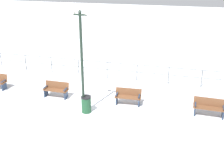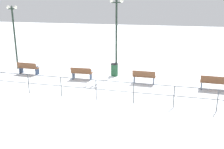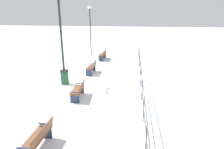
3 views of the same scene
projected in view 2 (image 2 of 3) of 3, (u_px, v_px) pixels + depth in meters
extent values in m
plane|color=white|center=(112.00, 81.00, 17.12)|extent=(80.00, 80.00, 0.00)
cube|color=brown|center=(214.00, 82.00, 15.33)|extent=(0.54, 1.58, 0.04)
cube|color=brown|center=(215.00, 80.00, 15.04)|extent=(0.16, 1.56, 0.44)
cube|color=#23334C|center=(201.00, 85.00, 15.58)|extent=(0.45, 0.06, 0.46)
cube|color=#23334C|center=(202.00, 79.00, 15.50)|extent=(0.45, 0.08, 0.04)
cube|color=brown|center=(144.00, 76.00, 16.53)|extent=(0.51, 1.46, 0.04)
cube|color=brown|center=(144.00, 74.00, 16.24)|extent=(0.12, 1.45, 0.40)
cube|color=#23334C|center=(154.00, 81.00, 16.43)|extent=(0.44, 0.06, 0.47)
cube|color=#23334C|center=(134.00, 79.00, 16.75)|extent=(0.44, 0.06, 0.47)
cube|color=#23334C|center=(154.00, 75.00, 16.35)|extent=(0.44, 0.08, 0.04)
cube|color=#23334C|center=(135.00, 74.00, 16.67)|extent=(0.44, 0.08, 0.04)
cube|color=brown|center=(82.00, 73.00, 17.40)|extent=(0.59, 1.44, 0.04)
cube|color=brown|center=(81.00, 71.00, 17.10)|extent=(0.18, 1.42, 0.38)
cube|color=#23334C|center=(91.00, 76.00, 17.34)|extent=(0.46, 0.07, 0.46)
cube|color=#23334C|center=(74.00, 75.00, 17.58)|extent=(0.46, 0.07, 0.46)
cube|color=#23334C|center=(91.00, 71.00, 17.27)|extent=(0.46, 0.09, 0.04)
cube|color=#23334C|center=(74.00, 70.00, 17.50)|extent=(0.46, 0.09, 0.04)
cube|color=brown|center=(29.00, 68.00, 18.62)|extent=(0.55, 1.55, 0.04)
cube|color=brown|center=(27.00, 65.00, 18.32)|extent=(0.16, 1.54, 0.41)
cube|color=#23334C|center=(37.00, 71.00, 18.50)|extent=(0.45, 0.06, 0.47)
cube|color=#23334C|center=(21.00, 70.00, 18.87)|extent=(0.45, 0.06, 0.47)
cube|color=#23334C|center=(37.00, 67.00, 18.42)|extent=(0.45, 0.08, 0.04)
cube|color=#23334C|center=(21.00, 65.00, 18.79)|extent=(0.45, 0.08, 0.04)
cylinder|color=#1E2D23|center=(116.00, 40.00, 17.61)|extent=(0.13, 0.13, 5.14)
cylinder|color=#1E2D23|center=(117.00, 2.00, 16.93)|extent=(0.08, 0.67, 0.08)
sphere|color=white|center=(122.00, 1.00, 16.82)|extent=(0.25, 0.25, 0.25)
sphere|color=white|center=(112.00, 1.00, 16.98)|extent=(0.25, 0.25, 0.25)
cone|color=#1E2D23|center=(117.00, 0.00, 16.88)|extent=(0.18, 0.18, 0.12)
cylinder|color=#1E2D23|center=(15.00, 39.00, 19.60)|extent=(0.13, 0.13, 4.67)
cylinder|color=#1E2D23|center=(12.00, 9.00, 18.99)|extent=(0.08, 0.62, 0.08)
sphere|color=white|center=(15.00, 7.00, 18.88)|extent=(0.24, 0.24, 0.24)
sphere|color=white|center=(8.00, 7.00, 19.03)|extent=(0.24, 0.24, 0.24)
cone|color=#1E2D23|center=(12.00, 6.00, 18.94)|extent=(0.18, 0.18, 0.12)
cylinder|color=#4C5156|center=(217.00, 101.00, 12.25)|extent=(0.05, 0.05, 1.12)
cylinder|color=#4C5156|center=(174.00, 97.00, 12.74)|extent=(0.05, 0.05, 1.12)
cylinder|color=#4C5156|center=(134.00, 93.00, 13.23)|extent=(0.05, 0.05, 1.12)
cylinder|color=#4C5156|center=(96.00, 90.00, 13.72)|extent=(0.05, 0.05, 1.12)
cylinder|color=#4C5156|center=(61.00, 87.00, 14.21)|extent=(0.05, 0.05, 1.12)
cylinder|color=#4C5156|center=(29.00, 84.00, 14.70)|extent=(0.05, 0.05, 1.12)
cylinder|color=#4C5156|center=(96.00, 80.00, 13.56)|extent=(0.04, 16.18, 0.04)
cylinder|color=#4C5156|center=(96.00, 89.00, 13.70)|extent=(0.04, 16.18, 0.04)
cylinder|color=#1E4C2D|center=(114.00, 70.00, 18.19)|extent=(0.49, 0.49, 0.83)
cylinder|color=black|center=(114.00, 64.00, 18.07)|extent=(0.52, 0.52, 0.06)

